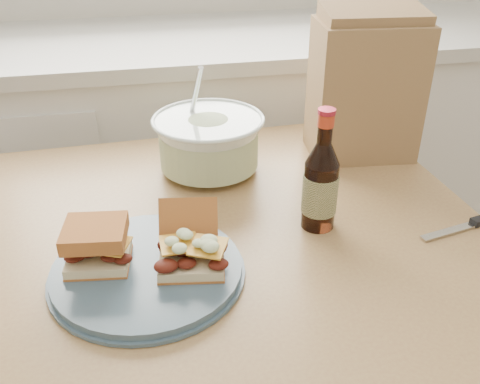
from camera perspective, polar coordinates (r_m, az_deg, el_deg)
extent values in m
cube|color=silver|center=(1.89, -6.62, 1.66)|extent=(2.40, 0.60, 0.90)
cube|color=beige|center=(1.72, -7.56, 15.58)|extent=(2.50, 0.64, 0.04)
cube|color=#A6874E|center=(0.98, -0.25, -6.03)|extent=(0.98, 0.98, 0.04)
cube|color=#A6874E|center=(1.55, -19.66, -10.71)|extent=(0.07, 0.07, 0.75)
cube|color=#A6874E|center=(1.65, 10.69, -6.52)|extent=(0.07, 0.07, 0.75)
cylinder|color=#405767|center=(0.89, -9.85, -8.26)|extent=(0.31, 0.31, 0.02)
cube|color=beige|center=(0.90, -14.81, -6.87)|extent=(0.11, 0.10, 0.02)
cube|color=gold|center=(0.88, -15.06, -5.29)|extent=(0.06, 0.06, 0.00)
cube|color=#AA602D|center=(0.87, -15.23, -4.25)|extent=(0.11, 0.10, 0.03)
cube|color=beige|center=(0.87, -5.16, -7.31)|extent=(0.12, 0.11, 0.02)
cube|color=gold|center=(0.85, -5.26, -5.59)|extent=(0.07, 0.07, 0.00)
cube|color=#AA602D|center=(0.90, -5.49, -3.40)|extent=(0.11, 0.08, 0.09)
cone|color=white|center=(1.17, -3.34, 4.99)|extent=(0.23, 0.23, 0.12)
cylinder|color=beige|center=(1.17, -3.33, 4.74)|extent=(0.21, 0.21, 0.08)
torus|color=white|center=(1.14, -3.43, 7.76)|extent=(0.24, 0.24, 0.01)
cylinder|color=silver|center=(1.16, -4.85, 10.05)|extent=(0.03, 0.10, 0.16)
cylinder|color=black|center=(0.98, 8.48, -0.36)|extent=(0.06, 0.06, 0.13)
cone|color=black|center=(0.94, 8.86, 4.06)|extent=(0.06, 0.06, 0.04)
cylinder|color=black|center=(0.92, 9.09, 6.69)|extent=(0.03, 0.03, 0.05)
cylinder|color=#B73118|center=(0.91, 9.17, 7.58)|extent=(0.03, 0.03, 0.02)
cylinder|color=#A21D32|center=(0.91, 9.25, 8.50)|extent=(0.03, 0.03, 0.01)
cylinder|color=#313B1D|center=(0.98, 8.50, -0.11)|extent=(0.06, 0.06, 0.07)
cube|color=silver|center=(1.06, 21.66, -3.82)|extent=(0.13, 0.04, 0.00)
cube|color=olive|center=(1.25, 13.17, 10.49)|extent=(0.25, 0.17, 0.30)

